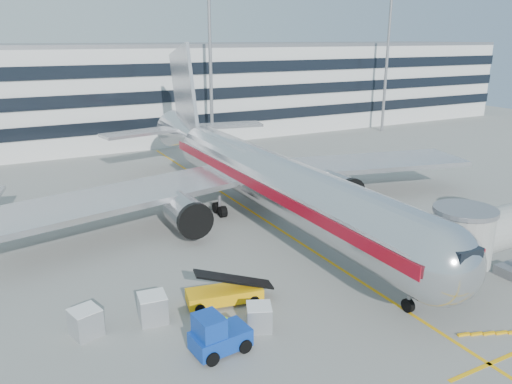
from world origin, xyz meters
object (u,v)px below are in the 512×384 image
belt_loader (224,293)px  ramp_worker (226,331)px  main_jet (260,175)px  baggage_tug (217,336)px  cargo_container_left (153,308)px  cargo_container_right (86,322)px  cargo_container_front (259,317)px

belt_loader → ramp_worker: belt_loader is taller
main_jet → baggage_tug: main_jet is taller
belt_loader → cargo_container_left: belt_loader is taller
belt_loader → cargo_container_right: 8.62m
main_jet → ramp_worker: size_ratio=28.07×
belt_loader → ramp_worker: (-1.86, -4.32, 0.21)m
ramp_worker → belt_loader: bearing=11.8°
cargo_container_left → cargo_container_right: cargo_container_left is taller
cargo_container_front → baggage_tug: bearing=-162.9°
main_jet → ramp_worker: (-11.64, -17.63, -3.33)m
cargo_container_right → cargo_container_front: (9.18, -4.14, -0.06)m
cargo_container_right → ramp_worker: (6.75, -4.75, 0.08)m
baggage_tug → cargo_container_right: baggage_tug is taller
cargo_container_right → ramp_worker: size_ratio=1.06×
belt_loader → baggage_tug: belt_loader is taller
cargo_container_right → cargo_container_front: 10.07m
main_jet → cargo_container_left: main_jet is taller
ramp_worker → cargo_container_front: bearing=-40.7°
main_jet → belt_loader: 16.89m
belt_loader → baggage_tug: (-2.55, -4.66, 0.34)m
main_jet → belt_loader: size_ratio=9.69×
baggage_tug → belt_loader: bearing=61.3°
belt_loader → ramp_worker: bearing=-113.3°
cargo_container_front → ramp_worker: bearing=-165.7°
cargo_container_left → ramp_worker: ramp_worker is taller
cargo_container_left → cargo_container_front: bearing=-35.7°
cargo_container_front → belt_loader: bearing=98.8°
baggage_tug → ramp_worker: bearing=26.3°
baggage_tug → cargo_container_left: (-2.18, 4.76, -0.17)m
cargo_container_right → ramp_worker: ramp_worker is taller
main_jet → cargo_container_left: 19.91m
ramp_worker → main_jet: bearing=1.6°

